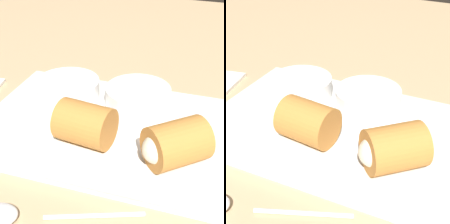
# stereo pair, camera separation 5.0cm
# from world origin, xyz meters

# --- Properties ---
(table_surface) EXTENTS (1.80, 1.40, 0.02)m
(table_surface) POSITION_xyz_m (0.00, 0.00, 0.01)
(table_surface) COLOR tan
(table_surface) RESTS_ON ground
(serving_plate) EXTENTS (0.35, 0.23, 0.01)m
(serving_plate) POSITION_xyz_m (-0.01, 0.01, 0.03)
(serving_plate) COLOR silver
(serving_plate) RESTS_ON table_surface
(roll_front_left) EXTENTS (0.08, 0.08, 0.05)m
(roll_front_left) POSITION_xyz_m (0.08, -0.05, 0.06)
(roll_front_left) COLOR #B77533
(roll_front_left) RESTS_ON serving_plate
(roll_front_right) EXTENTS (0.08, 0.06, 0.05)m
(roll_front_right) POSITION_xyz_m (-0.03, -0.04, 0.06)
(roll_front_right) COLOR #B77533
(roll_front_right) RESTS_ON serving_plate
(dipping_bowl_near) EXTENTS (0.09, 0.09, 0.03)m
(dipping_bowl_near) POSITION_xyz_m (0.01, 0.06, 0.05)
(dipping_bowl_near) COLOR white
(dipping_bowl_near) RESTS_ON serving_plate
(dipping_bowl_far) EXTENTS (0.09, 0.09, 0.03)m
(dipping_bowl_far) POSITION_xyz_m (-0.09, 0.05, 0.05)
(dipping_bowl_far) COLOR white
(dipping_bowl_far) RESTS_ON serving_plate
(spoon) EXTENTS (0.16, 0.08, 0.01)m
(spoon) POSITION_xyz_m (-0.06, -0.17, 0.03)
(spoon) COLOR silver
(spoon) RESTS_ON table_surface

